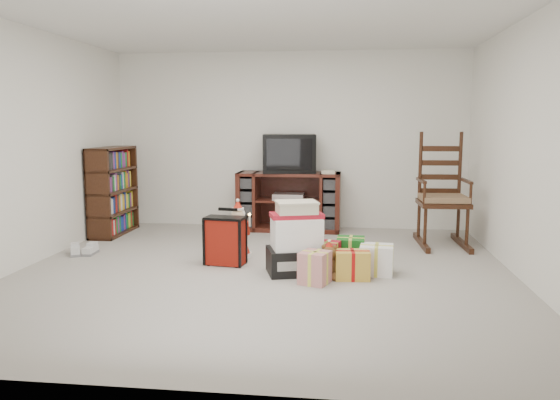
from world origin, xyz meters
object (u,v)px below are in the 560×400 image
object	(u,v)px
red_suitcase	(225,241)
santa_figurine	(292,231)
bookshelf	(113,192)
rocking_chair	(442,205)
crt_television	(289,153)
teddy_bear	(329,263)
mrs_claus_figurine	(238,235)
gift_cluster	(345,261)
tv_stand	(289,201)
sneaker_pair	(83,251)
gift_pile	(296,243)

from	to	relation	value
red_suitcase	santa_figurine	xyz separation A→B (m)	(0.64, 0.79, -0.04)
bookshelf	santa_figurine	size ratio (longest dim) A/B	2.01
bookshelf	rocking_chair	xyz separation A→B (m)	(4.31, -0.13, -0.07)
santa_figurine	crt_television	distance (m)	1.47
red_suitcase	santa_figurine	size ratio (longest dim) A/B	1.03
teddy_bear	santa_figurine	world-z (taller)	santa_figurine
santa_figurine	teddy_bear	bearing A→B (deg)	-67.65
bookshelf	santa_figurine	bearing A→B (deg)	-14.45
red_suitcase	mrs_claus_figurine	size ratio (longest dim) A/B	0.94
gift_cluster	crt_television	distance (m)	2.54
tv_stand	sneaker_pair	bearing A→B (deg)	-141.12
sneaker_pair	gift_cluster	size ratio (longest dim) A/B	0.35
tv_stand	sneaker_pair	xyz separation A→B (m)	(-2.20, -1.73, -0.36)
rocking_chair	crt_television	xyz separation A→B (m)	(-1.97, 0.67, 0.59)
bookshelf	mrs_claus_figurine	size ratio (longest dim) A/B	1.84
sneaker_pair	teddy_bear	bearing A→B (deg)	-30.06
santa_figurine	sneaker_pair	size ratio (longest dim) A/B	1.76
rocking_chair	mrs_claus_figurine	distance (m)	2.57
teddy_bear	rocking_chair	bearing A→B (deg)	51.46
santa_figurine	mrs_claus_figurine	bearing A→B (deg)	-144.18
red_suitcase	tv_stand	bearing A→B (deg)	84.40
sneaker_pair	red_suitcase	bearing A→B (deg)	-26.03
santa_figurine	gift_cluster	xyz separation A→B (m)	(0.63, -1.04, -0.08)
santa_figurine	gift_cluster	distance (m)	1.22
tv_stand	gift_cluster	world-z (taller)	tv_stand
tv_stand	crt_television	xyz separation A→B (m)	(0.00, -0.00, 0.67)
tv_stand	teddy_bear	bearing A→B (deg)	-74.06
tv_stand	teddy_bear	xyz separation A→B (m)	(0.64, -2.34, -0.26)
sneaker_pair	crt_television	size ratio (longest dim) A/B	0.43
bookshelf	crt_television	bearing A→B (deg)	12.99
rocking_chair	mrs_claus_figurine	world-z (taller)	rocking_chair
sneaker_pair	crt_television	bearing A→B (deg)	20.29
gift_pile	sneaker_pair	xyz separation A→B (m)	(-2.50, 0.48, -0.27)
mrs_claus_figurine	sneaker_pair	world-z (taller)	mrs_claus_figurine
bookshelf	gift_cluster	world-z (taller)	bookshelf
bookshelf	gift_cluster	distance (m)	3.58
crt_television	teddy_bear	bearing A→B (deg)	-81.21
bookshelf	crt_television	size ratio (longest dim) A/B	1.53
red_suitcase	sneaker_pair	bearing A→B (deg)	179.69
bookshelf	rocking_chair	size ratio (longest dim) A/B	0.82
sneaker_pair	rocking_chair	bearing A→B (deg)	-3.62
bookshelf	red_suitcase	distance (m)	2.37
red_suitcase	crt_television	size ratio (longest dim) A/B	0.78
tv_stand	santa_figurine	world-z (taller)	tv_stand
gift_cluster	rocking_chair	bearing A→B (deg)	52.86
rocking_chair	gift_pile	xyz separation A→B (m)	(-1.66, -1.54, -0.18)
santa_figurine	mrs_claus_figurine	xyz separation A→B (m)	(-0.57, -0.41, 0.02)
teddy_bear	gift_pile	bearing A→B (deg)	158.41
rocking_chair	gift_cluster	bearing A→B (deg)	-129.38
santa_figurine	tv_stand	bearing A→B (deg)	97.89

